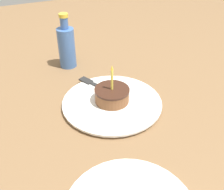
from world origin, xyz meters
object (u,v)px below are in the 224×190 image
Objects in this scene: fork at (96,85)px; bottle at (67,46)px; cake_slice at (112,95)px; plate at (112,103)px.

fork is 0.79× the size of bottle.
cake_slice is at bearing -172.87° from fork.
plate is 0.30m from bottle.
bottle is (0.29, 0.05, 0.04)m from cake_slice.
fork is 0.21m from bottle.
cake_slice is at bearing 58.68° from plate.
plate is 1.50× the size of bottle.
plate is at bearing -172.85° from fork.
bottle reaches higher than plate.
cake_slice is 0.61× the size of bottle.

